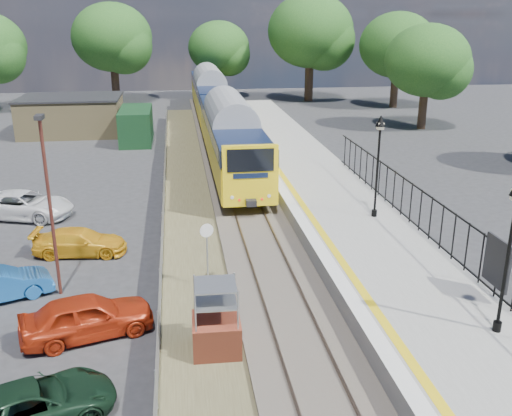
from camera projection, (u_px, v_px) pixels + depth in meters
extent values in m
plane|color=#2D2D30|center=(283.00, 305.00, 19.77)|extent=(120.00, 120.00, 0.00)
cube|color=#473F38|center=(247.00, 210.00, 29.11)|extent=(3.40, 80.00, 0.20)
cube|color=#4C472D|center=(192.00, 228.00, 26.87)|extent=(2.60, 70.00, 0.06)
cube|color=brown|center=(233.00, 208.00, 28.98)|extent=(0.07, 80.00, 0.14)
cube|color=brown|center=(261.00, 207.00, 29.17)|extent=(0.07, 80.00, 0.14)
cube|color=gray|center=(338.00, 212.00, 27.68)|extent=(5.00, 70.00, 0.90)
cube|color=silver|center=(293.00, 205.00, 27.23)|extent=(0.50, 70.00, 0.01)
cube|color=yellow|center=(303.00, 205.00, 27.30)|extent=(0.30, 70.00, 0.01)
cylinder|color=black|center=(497.00, 326.00, 16.41)|extent=(0.24, 0.24, 0.30)
cylinder|color=black|center=(506.00, 268.00, 15.82)|extent=(0.10, 0.10, 3.70)
cylinder|color=black|center=(374.00, 213.00, 25.76)|extent=(0.24, 0.24, 0.30)
cylinder|color=black|center=(377.00, 174.00, 25.16)|extent=(0.10, 0.10, 3.70)
cube|color=black|center=(380.00, 130.00, 24.53)|extent=(0.08, 0.08, 0.30)
cube|color=beige|center=(380.00, 126.00, 24.48)|extent=(0.26, 0.26, 0.30)
cone|color=black|center=(381.00, 121.00, 24.40)|extent=(0.44, 0.44, 0.50)
cube|color=black|center=(438.00, 202.00, 22.13)|extent=(0.05, 26.00, 0.05)
cube|color=black|center=(497.00, 263.00, 18.08)|extent=(0.08, 1.40, 1.60)
cube|color=#988655|center=(72.00, 116.00, 47.68)|extent=(8.00, 6.00, 3.00)
cube|color=black|center=(70.00, 97.00, 47.18)|extent=(8.20, 6.20, 0.15)
cube|color=#14381A|center=(136.00, 125.00, 44.73)|extent=(2.40, 6.00, 2.60)
cylinder|color=#332319|center=(116.00, 85.00, 64.68)|extent=(0.88, 0.88, 3.85)
ellipsoid|color=#1D501A|center=(112.00, 37.00, 63.00)|extent=(8.80, 8.80, 7.48)
cylinder|color=#332319|center=(220.00, 85.00, 68.26)|extent=(0.72, 0.72, 3.15)
ellipsoid|color=#1D501A|center=(219.00, 48.00, 66.88)|extent=(7.20, 7.20, 6.12)
cylinder|color=#332319|center=(309.00, 83.00, 65.67)|extent=(0.96, 0.96, 4.20)
ellipsoid|color=#1D501A|center=(310.00, 31.00, 63.83)|extent=(9.60, 9.60, 8.16)
cylinder|color=#332319|center=(394.00, 91.00, 61.22)|extent=(0.80, 0.80, 3.50)
ellipsoid|color=#1D501A|center=(398.00, 45.00, 59.69)|extent=(8.00, 8.00, 6.80)
cylinder|color=#332319|center=(422.00, 111.00, 49.77)|extent=(0.72, 0.72, 3.15)
ellipsoid|color=#1D501A|center=(427.00, 60.00, 48.39)|extent=(7.20, 7.20, 6.12)
cube|color=yellow|center=(230.00, 143.00, 36.85)|extent=(2.80, 20.00, 1.90)
cube|color=#0E1936|center=(230.00, 123.00, 36.43)|extent=(2.82, 20.00, 0.90)
cube|color=black|center=(230.00, 123.00, 36.43)|extent=(2.82, 18.00, 0.70)
cube|color=black|center=(230.00, 160.00, 37.23)|extent=(2.00, 18.00, 0.45)
cube|color=yellow|center=(210.00, 98.00, 56.15)|extent=(2.80, 20.00, 1.90)
cube|color=#0E1936|center=(209.00, 85.00, 55.74)|extent=(2.82, 20.00, 0.90)
cube|color=black|center=(209.00, 85.00, 55.74)|extent=(2.82, 18.00, 0.70)
cube|color=black|center=(210.00, 110.00, 56.54)|extent=(2.00, 18.00, 0.45)
cube|color=black|center=(251.00, 160.00, 26.84)|extent=(2.24, 0.04, 1.10)
cube|color=#973F26|center=(217.00, 336.00, 16.88)|extent=(1.44, 1.44, 1.08)
cylinder|color=#999EA3|center=(207.00, 259.00, 20.66)|extent=(0.06, 0.06, 2.28)
cylinder|color=silver|center=(207.00, 231.00, 20.24)|extent=(0.50, 0.19, 0.51)
cylinder|color=#4D2119|center=(51.00, 211.00, 19.57)|extent=(0.12, 0.12, 6.35)
cube|color=black|center=(39.00, 117.00, 18.53)|extent=(0.25, 0.50, 0.15)
imported|color=black|center=(33.00, 404.00, 13.89)|extent=(4.38, 3.14, 1.11)
imported|color=#B22C10|center=(87.00, 316.00, 17.68)|extent=(4.34, 2.72, 1.38)
imported|color=gold|center=(80.00, 242.00, 23.80)|extent=(3.93, 1.87, 1.11)
imported|color=white|center=(24.00, 205.00, 28.05)|extent=(5.21, 3.46, 1.33)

